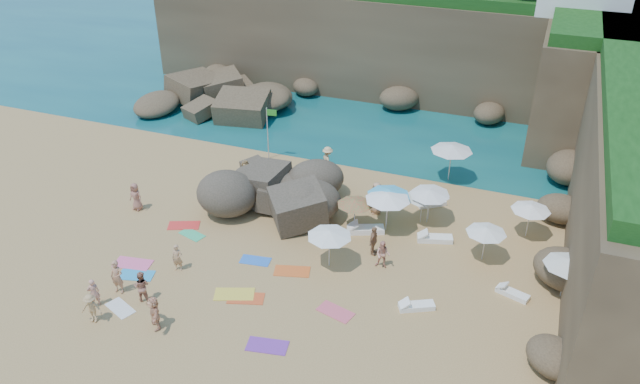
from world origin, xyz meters
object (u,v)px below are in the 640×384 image
(rock_outcrop, at_px, (270,198))
(person_stand_1, at_px, (142,286))
(person_stand_2, at_px, (328,160))
(person_stand_6, at_px, (94,293))
(person_stand_5, at_px, (246,173))
(flag_pole, at_px, (269,127))
(parasol_2, at_px, (531,208))
(lounger_0, at_px, (271,205))
(parasol_1, at_px, (452,148))
(person_stand_4, at_px, (376,198))
(parasol_0, at_px, (430,193))
(person_stand_3, at_px, (374,241))
(person_stand_0, at_px, (177,258))

(rock_outcrop, bearing_deg, person_stand_1, -98.82)
(person_stand_1, distance_m, person_stand_2, 15.31)
(rock_outcrop, distance_m, person_stand_6, 12.35)
(person_stand_6, bearing_deg, person_stand_5, -148.43)
(flag_pole, relative_size, parasol_2, 1.75)
(person_stand_1, relative_size, person_stand_2, 0.87)
(parasol_2, bearing_deg, person_stand_2, 166.96)
(lounger_0, height_order, person_stand_5, person_stand_5)
(lounger_0, xyz_separation_m, person_stand_6, (-4.04, -10.80, 0.59))
(parasol_2, distance_m, lounger_0, 14.52)
(parasol_1, distance_m, person_stand_4, 6.36)
(flag_pole, xyz_separation_m, parasol_0, (11.55, -4.01, -0.41))
(flag_pole, xyz_separation_m, person_stand_3, (9.56, -8.01, -1.52))
(rock_outcrop, distance_m, parasol_2, 14.92)
(person_stand_2, height_order, person_stand_6, person_stand_2)
(person_stand_0, xyz_separation_m, person_stand_6, (-2.16, -3.71, 0.01))
(flag_pole, relative_size, person_stand_3, 2.23)
(rock_outcrop, bearing_deg, person_stand_3, -24.18)
(parasol_0, relative_size, person_stand_0, 1.51)
(person_stand_5, bearing_deg, person_stand_2, 3.00)
(parasol_0, xyz_separation_m, person_stand_1, (-11.06, -11.37, -1.13))
(person_stand_0, relative_size, person_stand_1, 0.92)
(person_stand_3, bearing_deg, rock_outcrop, 69.91)
(person_stand_3, xyz_separation_m, person_stand_5, (-9.45, 4.20, 0.03))
(flag_pole, distance_m, lounger_0, 6.65)
(rock_outcrop, bearing_deg, person_stand_6, -106.62)
(rock_outcrop, relative_size, parasol_2, 3.31)
(parasol_1, distance_m, person_stand_5, 12.80)
(person_stand_4, distance_m, person_stand_6, 15.93)
(person_stand_0, bearing_deg, parasol_1, 39.44)
(lounger_0, height_order, person_stand_6, person_stand_6)
(parasol_0, bearing_deg, person_stand_2, 154.50)
(parasol_0, distance_m, lounger_0, 9.22)
(rock_outcrop, relative_size, person_stand_0, 4.70)
(parasol_2, relative_size, person_stand_2, 1.13)
(person_stand_1, height_order, person_stand_3, person_stand_3)
(parasol_1, xyz_separation_m, person_stand_5, (-11.65, -5.11, -1.40))
(rock_outcrop, xyz_separation_m, person_stand_6, (-3.52, -11.81, 0.75))
(rock_outcrop, relative_size, person_stand_4, 3.59)
(lounger_0, xyz_separation_m, person_stand_2, (1.65, 5.13, 0.77))
(person_stand_0, bearing_deg, parasol_0, 26.55)
(person_stand_0, xyz_separation_m, person_stand_3, (8.78, 4.76, 0.09))
(parasol_1, bearing_deg, person_stand_5, -156.32)
(person_stand_3, height_order, person_stand_4, person_stand_4)
(parasol_1, bearing_deg, person_stand_3, -103.32)
(person_stand_2, bearing_deg, lounger_0, 120.36)
(parasol_1, relative_size, person_stand_4, 1.34)
(person_stand_0, distance_m, person_stand_6, 4.30)
(person_stand_6, bearing_deg, rock_outcrop, -158.33)
(person_stand_0, distance_m, person_stand_1, 2.62)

